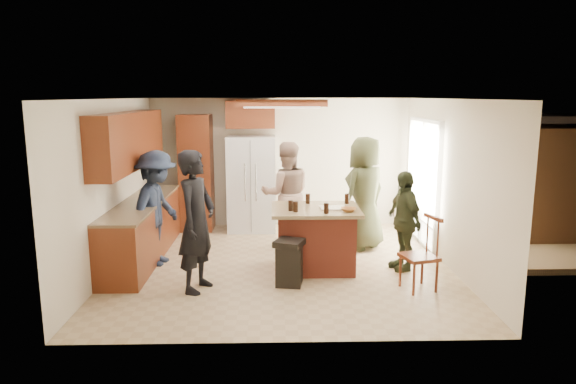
{
  "coord_description": "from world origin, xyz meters",
  "views": [
    {
      "loc": [
        -0.11,
        -7.49,
        2.55
      ],
      "look_at": [
        0.09,
        -0.08,
        1.15
      ],
      "focal_mm": 32.0,
      "sensor_mm": 36.0,
      "label": 1
    }
  ],
  "objects_px": {
    "kitchen_island": "(315,238)",
    "trash_bin": "(289,262)",
    "person_side_right": "(404,221)",
    "spindle_chair": "(420,257)",
    "refrigerator": "(252,184)",
    "person_front_left": "(197,221)",
    "person_counter": "(157,208)",
    "person_behind_right": "(365,193)",
    "person_behind_left": "(286,194)"
  },
  "relations": [
    {
      "from": "person_front_left",
      "to": "trash_bin",
      "type": "relative_size",
      "value": 2.97
    },
    {
      "from": "person_front_left",
      "to": "person_behind_right",
      "type": "relative_size",
      "value": 0.99
    },
    {
      "from": "person_front_left",
      "to": "person_behind_right",
      "type": "height_order",
      "value": "person_behind_right"
    },
    {
      "from": "person_front_left",
      "to": "kitchen_island",
      "type": "distance_m",
      "value": 1.86
    },
    {
      "from": "person_behind_left",
      "to": "spindle_chair",
      "type": "xyz_separation_m",
      "value": [
        1.73,
        -2.14,
        -0.44
      ]
    },
    {
      "from": "person_behind_right",
      "to": "trash_bin",
      "type": "bearing_deg",
      "value": 10.48
    },
    {
      "from": "refrigerator",
      "to": "kitchen_island",
      "type": "height_order",
      "value": "refrigerator"
    },
    {
      "from": "person_front_left",
      "to": "person_counter",
      "type": "height_order",
      "value": "person_front_left"
    },
    {
      "from": "person_behind_right",
      "to": "refrigerator",
      "type": "distance_m",
      "value": 2.31
    },
    {
      "from": "trash_bin",
      "to": "spindle_chair",
      "type": "height_order",
      "value": "spindle_chair"
    },
    {
      "from": "person_behind_left",
      "to": "person_front_left",
      "type": "bearing_deg",
      "value": 54.67
    },
    {
      "from": "person_front_left",
      "to": "refrigerator",
      "type": "height_order",
      "value": "person_front_left"
    },
    {
      "from": "kitchen_island",
      "to": "spindle_chair",
      "type": "xyz_separation_m",
      "value": [
        1.33,
        -0.86,
        -0.02
      ]
    },
    {
      "from": "person_counter",
      "to": "refrigerator",
      "type": "relative_size",
      "value": 0.97
    },
    {
      "from": "refrigerator",
      "to": "spindle_chair",
      "type": "distance_m",
      "value": 3.97
    },
    {
      "from": "person_behind_left",
      "to": "trash_bin",
      "type": "height_order",
      "value": "person_behind_left"
    },
    {
      "from": "kitchen_island",
      "to": "trash_bin",
      "type": "height_order",
      "value": "kitchen_island"
    },
    {
      "from": "trash_bin",
      "to": "kitchen_island",
      "type": "bearing_deg",
      "value": 58.05
    },
    {
      "from": "person_side_right",
      "to": "trash_bin",
      "type": "xyz_separation_m",
      "value": [
        -1.7,
        -0.61,
        -0.42
      ]
    },
    {
      "from": "person_behind_left",
      "to": "kitchen_island",
      "type": "xyz_separation_m",
      "value": [
        0.4,
        -1.28,
        -0.42
      ]
    },
    {
      "from": "person_behind_right",
      "to": "spindle_chair",
      "type": "bearing_deg",
      "value": 60.72
    },
    {
      "from": "person_front_left",
      "to": "kitchen_island",
      "type": "relative_size",
      "value": 1.46
    },
    {
      "from": "person_behind_right",
      "to": "person_behind_left",
      "type": "bearing_deg",
      "value": -51.97
    },
    {
      "from": "person_behind_left",
      "to": "kitchen_island",
      "type": "height_order",
      "value": "person_behind_left"
    },
    {
      "from": "person_counter",
      "to": "kitchen_island",
      "type": "height_order",
      "value": "person_counter"
    },
    {
      "from": "person_behind_left",
      "to": "person_counter",
      "type": "distance_m",
      "value": 2.21
    },
    {
      "from": "person_counter",
      "to": "kitchen_island",
      "type": "distance_m",
      "value": 2.43
    },
    {
      "from": "person_behind_left",
      "to": "person_side_right",
      "type": "xyz_separation_m",
      "value": [
        1.7,
        -1.31,
        -0.15
      ]
    },
    {
      "from": "refrigerator",
      "to": "trash_bin",
      "type": "bearing_deg",
      "value": -77.87
    },
    {
      "from": "refrigerator",
      "to": "kitchen_island",
      "type": "distance_m",
      "value": 2.56
    },
    {
      "from": "person_front_left",
      "to": "person_behind_left",
      "type": "distance_m",
      "value": 2.4
    },
    {
      "from": "person_behind_left",
      "to": "person_side_right",
      "type": "height_order",
      "value": "person_behind_left"
    },
    {
      "from": "kitchen_island",
      "to": "trash_bin",
      "type": "relative_size",
      "value": 2.03
    },
    {
      "from": "refrigerator",
      "to": "person_behind_right",
      "type": "bearing_deg",
      "value": -32.96
    },
    {
      "from": "person_front_left",
      "to": "refrigerator",
      "type": "bearing_deg",
      "value": 7.54
    },
    {
      "from": "person_side_right",
      "to": "spindle_chair",
      "type": "relative_size",
      "value": 1.48
    },
    {
      "from": "person_front_left",
      "to": "spindle_chair",
      "type": "relative_size",
      "value": 1.88
    },
    {
      "from": "person_behind_left",
      "to": "refrigerator",
      "type": "bearing_deg",
      "value": -62.96
    },
    {
      "from": "person_front_left",
      "to": "refrigerator",
      "type": "distance_m",
      "value": 3.15
    },
    {
      "from": "refrigerator",
      "to": "person_front_left",
      "type": "bearing_deg",
      "value": -100.64
    },
    {
      "from": "person_side_right",
      "to": "kitchen_island",
      "type": "distance_m",
      "value": 1.33
    },
    {
      "from": "kitchen_island",
      "to": "trash_bin",
      "type": "xyz_separation_m",
      "value": [
        -0.4,
        -0.64,
        -0.16
      ]
    },
    {
      "from": "person_front_left",
      "to": "trash_bin",
      "type": "height_order",
      "value": "person_front_left"
    },
    {
      "from": "person_side_right",
      "to": "person_counter",
      "type": "distance_m",
      "value": 3.7
    },
    {
      "from": "person_counter",
      "to": "trash_bin",
      "type": "relative_size",
      "value": 2.77
    },
    {
      "from": "refrigerator",
      "to": "trash_bin",
      "type": "height_order",
      "value": "refrigerator"
    },
    {
      "from": "trash_bin",
      "to": "refrigerator",
      "type": "bearing_deg",
      "value": 102.13
    },
    {
      "from": "refrigerator",
      "to": "kitchen_island",
      "type": "bearing_deg",
      "value": -65.78
    },
    {
      "from": "person_behind_right",
      "to": "person_counter",
      "type": "xyz_separation_m",
      "value": [
        -3.28,
        -0.74,
        -0.07
      ]
    },
    {
      "from": "person_counter",
      "to": "kitchen_island",
      "type": "xyz_separation_m",
      "value": [
        2.38,
        -0.3,
        -0.4
      ]
    }
  ]
}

